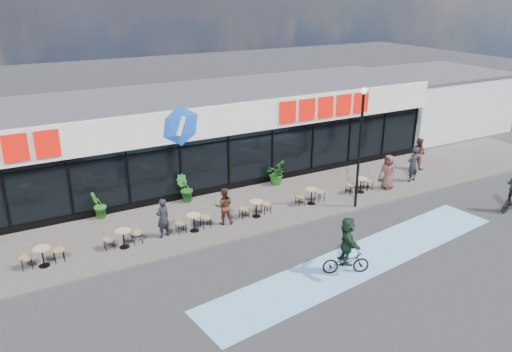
# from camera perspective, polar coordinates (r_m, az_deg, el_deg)

# --- Properties ---
(ground) EXTENTS (120.00, 120.00, 0.00)m
(ground) POSITION_cam_1_polar(r_m,az_deg,el_deg) (18.64, -0.68, -10.41)
(ground) COLOR #28282B
(ground) RESTS_ON ground
(sidewalk) EXTENTS (44.00, 5.00, 0.10)m
(sidewalk) POSITION_cam_1_polar(r_m,az_deg,el_deg) (22.22, -6.12, -4.95)
(sidewalk) COLOR #57534D
(sidewalk) RESTS_ON ground
(bike_lane) EXTENTS (14.17, 4.13, 0.01)m
(bike_lane) POSITION_cam_1_polar(r_m,az_deg,el_deg) (19.55, 12.01, -9.29)
(bike_lane) COLOR #72ACD8
(bike_lane) RESTS_ON ground
(building) EXTENTS (30.60, 6.57, 4.75)m
(building) POSITION_cam_1_polar(r_m,az_deg,el_deg) (26.20, -10.91, 4.19)
(building) COLOR black
(building) RESTS_ON ground
(neighbour_building) EXTENTS (9.20, 7.20, 4.11)m
(neighbour_building) POSITION_cam_1_polar(r_m,az_deg,el_deg) (38.30, 19.36, 8.19)
(neighbour_building) COLOR white
(neighbour_building) RESTS_ON ground
(lamp_post) EXTENTS (0.28, 0.28, 5.55)m
(lamp_post) POSITION_cam_1_polar(r_m,az_deg,el_deg) (22.56, 11.83, 4.16)
(lamp_post) COLOR black
(lamp_post) RESTS_ON sidewalk
(bistro_set_2) EXTENTS (1.54, 0.62, 0.90)m
(bistro_set_2) POSITION_cam_1_polar(r_m,az_deg,el_deg) (19.96, -23.24, -8.17)
(bistro_set_2) COLOR tan
(bistro_set_2) RESTS_ON sidewalk
(bistro_set_3) EXTENTS (1.54, 0.62, 0.90)m
(bistro_set_3) POSITION_cam_1_polar(r_m,az_deg,el_deg) (20.29, -14.98, -6.62)
(bistro_set_3) COLOR tan
(bistro_set_3) RESTS_ON sidewalk
(bistro_set_4) EXTENTS (1.54, 0.62, 0.90)m
(bistro_set_4) POSITION_cam_1_polar(r_m,az_deg,el_deg) (21.03, -7.19, -5.03)
(bistro_set_4) COLOR tan
(bistro_set_4) RESTS_ON sidewalk
(bistro_set_5) EXTENTS (1.54, 0.62, 0.90)m
(bistro_set_5) POSITION_cam_1_polar(r_m,az_deg,el_deg) (22.13, -0.09, -3.49)
(bistro_set_5) COLOR tan
(bistro_set_5) RESTS_ON sidewalk
(bistro_set_6) EXTENTS (1.54, 0.62, 0.90)m
(bistro_set_6) POSITION_cam_1_polar(r_m,az_deg,el_deg) (23.56, 6.23, -2.06)
(bistro_set_6) COLOR tan
(bistro_set_6) RESTS_ON sidewalk
(bistro_set_7) EXTENTS (1.54, 0.62, 0.90)m
(bistro_set_7) POSITION_cam_1_polar(r_m,az_deg,el_deg) (25.24, 11.76, -0.80)
(bistro_set_7) COLOR tan
(bistro_set_7) RESTS_ON sidewalk
(potted_plant_left) EXTENTS (0.89, 0.87, 1.27)m
(potted_plant_left) POSITION_cam_1_polar(r_m,az_deg,el_deg) (22.86, -17.55, -3.21)
(potted_plant_left) COLOR #27661D
(potted_plant_left) RESTS_ON sidewalk
(potted_plant_mid) EXTENTS (0.85, 0.75, 1.35)m
(potted_plant_mid) POSITION_cam_1_polar(r_m,az_deg,el_deg) (23.72, -8.13, -1.42)
(potted_plant_mid) COLOR #1C5718
(potted_plant_mid) RESTS_ON sidewalk
(potted_plant_right) EXTENTS (1.35, 1.40, 1.18)m
(potted_plant_right) POSITION_cam_1_polar(r_m,az_deg,el_deg) (25.67, 2.24, 0.33)
(potted_plant_right) COLOR #1E5C1A
(potted_plant_right) RESTS_ON sidewalk
(patron_left) EXTENTS (0.71, 0.58, 1.67)m
(patron_left) POSITION_cam_1_polar(r_m,az_deg,el_deg) (20.51, -10.60, -4.76)
(patron_left) COLOR black
(patron_left) RESTS_ON sidewalk
(patron_right) EXTENTS (0.96, 0.86, 1.64)m
(patron_right) POSITION_cam_1_polar(r_m,az_deg,el_deg) (21.33, -3.68, -3.44)
(patron_right) COLOR #4E291C
(patron_right) RESTS_ON sidewalk
(pedestrian_a) EXTENTS (0.73, 0.97, 1.78)m
(pedestrian_a) POSITION_cam_1_polar(r_m,az_deg,el_deg) (25.81, 14.84, 0.45)
(pedestrian_a) COLOR brown
(pedestrian_a) RESTS_ON sidewalk
(pedestrian_b) EXTENTS (0.79, 0.95, 1.77)m
(pedestrian_b) POSITION_cam_1_polar(r_m,az_deg,el_deg) (29.24, 18.06, 2.49)
(pedestrian_b) COLOR #552D2C
(pedestrian_b) RESTS_ON sidewalk
(pedestrian_c) EXTENTS (0.74, 0.54, 1.87)m
(pedestrian_c) POSITION_cam_1_polar(r_m,az_deg,el_deg) (27.17, 17.50, 1.29)
(pedestrian_c) COLOR black
(pedestrian_c) RESTS_ON sidewalk
(cyclist_a) EXTENTS (1.78, 1.69, 2.19)m
(cyclist_a) POSITION_cam_1_polar(r_m,az_deg,el_deg) (18.12, 10.34, -8.15)
(cyclist_a) COLOR black
(cyclist_a) RESTS_ON ground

